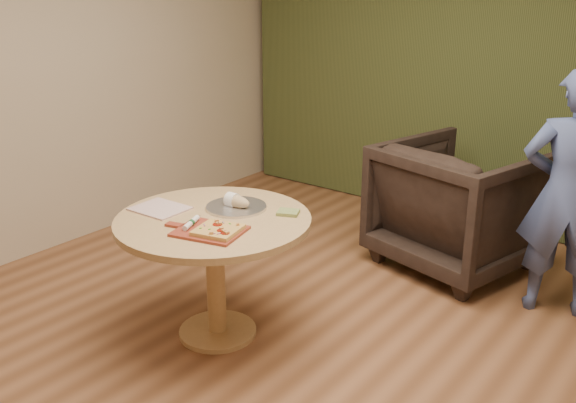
# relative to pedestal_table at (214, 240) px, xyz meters

# --- Properties ---
(room_shell) EXTENTS (5.04, 6.04, 2.84)m
(room_shell) POSITION_rel_pedestal_table_xyz_m (0.56, -0.16, 0.79)
(room_shell) COLOR brown
(room_shell) RESTS_ON ground
(curtain) EXTENTS (4.80, 0.14, 2.78)m
(curtain) POSITION_rel_pedestal_table_xyz_m (0.56, 2.74, 0.79)
(curtain) COLOR #2F3819
(curtain) RESTS_ON ground
(pedestal_table) EXTENTS (1.11, 1.11, 0.75)m
(pedestal_table) POSITION_rel_pedestal_table_xyz_m (0.00, 0.00, 0.00)
(pedestal_table) COLOR tan
(pedestal_table) RESTS_ON ground
(pizza_paddle) EXTENTS (0.47, 0.36, 0.01)m
(pizza_paddle) POSITION_rel_pedestal_table_xyz_m (0.13, -0.17, 0.15)
(pizza_paddle) COLOR maroon
(pizza_paddle) RESTS_ON pedestal_table
(flatbread_pizza) EXTENTS (0.27, 0.27, 0.04)m
(flatbread_pizza) POSITION_rel_pedestal_table_xyz_m (0.20, -0.16, 0.17)
(flatbread_pizza) COLOR tan
(flatbread_pizza) RESTS_ON pizza_paddle
(cutlery_roll) EXTENTS (0.10, 0.19, 0.03)m
(cutlery_roll) POSITION_rel_pedestal_table_xyz_m (0.02, -0.19, 0.17)
(cutlery_roll) COLOR silver
(cutlery_roll) RESTS_ON pizza_paddle
(newspaper) EXTENTS (0.31, 0.26, 0.01)m
(newspaper) POSITION_rel_pedestal_table_xyz_m (-0.34, -0.09, 0.15)
(newspaper) COLOR white
(newspaper) RESTS_ON pedestal_table
(serving_tray) EXTENTS (0.36, 0.36, 0.02)m
(serving_tray) POSITION_rel_pedestal_table_xyz_m (0.00, 0.19, 0.15)
(serving_tray) COLOR silver
(serving_tray) RESTS_ON pedestal_table
(bread_roll) EXTENTS (0.19, 0.09, 0.09)m
(bread_roll) POSITION_rel_pedestal_table_xyz_m (-0.01, 0.19, 0.18)
(bread_roll) COLOR tan
(bread_roll) RESTS_ON serving_tray
(green_packet) EXTENTS (0.15, 0.14, 0.02)m
(green_packet) POSITION_rel_pedestal_table_xyz_m (0.30, 0.30, 0.15)
(green_packet) COLOR #5A6A2F
(green_packet) RESTS_ON pedestal_table
(armchair) EXTENTS (1.18, 1.14, 1.02)m
(armchair) POSITION_rel_pedestal_table_xyz_m (0.72, 1.79, -0.10)
(armchair) COLOR black
(armchair) RESTS_ON ground
(person_standing) EXTENTS (0.67, 0.56, 1.57)m
(person_standing) POSITION_rel_pedestal_table_xyz_m (1.50, 1.54, 0.17)
(person_standing) COLOR #425185
(person_standing) RESTS_ON ground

